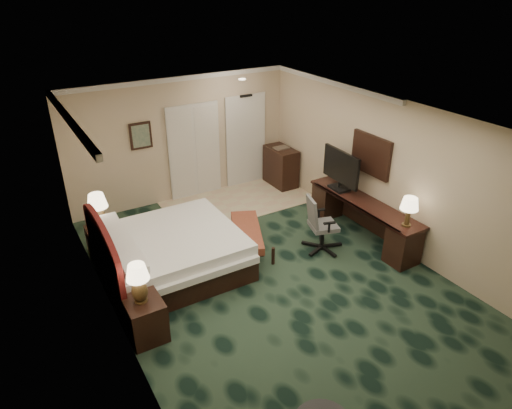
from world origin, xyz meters
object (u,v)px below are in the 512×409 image
bed_bench (247,240)px  tv (341,171)px  nightstand_far (103,243)px  minibar (281,167)px  bed (173,253)px  desk (362,219)px  lamp_near (139,283)px  desk_chair (324,223)px  nightstand_near (146,319)px  lamp_far (99,211)px

bed_bench → tv: 2.29m
nightstand_far → minibar: size_ratio=0.65×
tv → minibar: 2.27m
tv → bed: bearing=-179.2°
desk → lamp_near: bearing=-173.4°
bed_bench → tv: (2.10, 0.01, 0.91)m
lamp_near → tv: size_ratio=0.57×
nightstand_far → bed_bench: nightstand_far is taller
desk_chair → bed_bench: bearing=169.8°
nightstand_near → lamp_near: size_ratio=1.04×
bed → desk_chair: (2.60, -0.75, 0.19)m
nightstand_near → lamp_near: 0.60m
bed → minibar: minibar is taller
nightstand_near → desk: size_ratio=0.23×
nightstand_near → lamp_far: 2.41m
desk → minibar: size_ratio=2.83×
nightstand_near → bed_bench: bearing=27.6°
bed → minibar: 4.08m
desk → minibar: bearing=89.8°
bed → lamp_far: bearing=132.0°
desk → minibar: (0.01, 2.83, 0.08)m
bed_bench → desk_chair: (1.23, -0.63, 0.30)m
nightstand_far → desk: 4.78m
nightstand_far → tv: tv is taller
lamp_far → desk_chair: (3.50, -1.76, -0.39)m
bed_bench → nightstand_far: bearing=178.3°
bed → bed_bench: (1.36, -0.12, -0.11)m
lamp_far → desk: (4.42, -1.78, -0.55)m
bed → lamp_near: size_ratio=3.72×
bed → desk: (3.52, -0.78, 0.03)m
lamp_near → desk_chair: 3.60m
nightstand_near → minibar: minibar is taller
desk → nightstand_near: bearing=-173.1°
desk_chair → bed: bearing=-179.2°
nightstand_far → minibar: 4.58m
bed_bench → desk_chair: desk_chair is taller
lamp_far → minibar: 4.57m
lamp_far → desk: size_ratio=0.25×
nightstand_near → tv: tv is taller
bed_bench → lamp_near: bearing=-129.0°
nightstand_near → desk_chair: desk_chair is taller
lamp_far → tv: size_ratio=0.63×
nightstand_far → lamp_near: size_ratio=1.02×
nightstand_far → desk: (4.44, -1.76, 0.07)m
lamp_far → tv: (4.37, -1.12, 0.22)m
bed_bench → desk: (2.15, -0.66, 0.14)m
bed → nightstand_near: (-0.92, -1.32, -0.04)m
lamp_near → lamp_far: (0.03, 2.30, 0.02)m
nightstand_near → desk_chair: size_ratio=0.57×
lamp_far → minibar: bearing=13.2°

